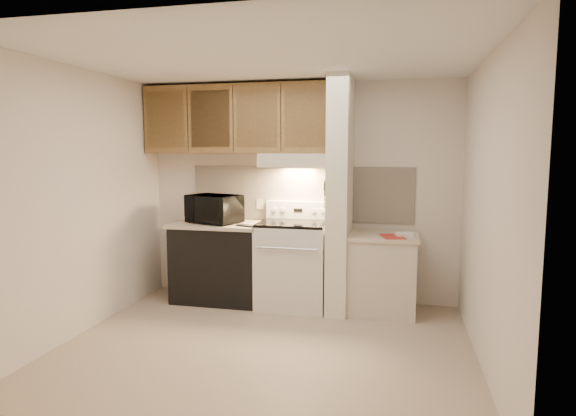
% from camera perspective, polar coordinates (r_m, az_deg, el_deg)
% --- Properties ---
extents(floor, '(3.60, 3.60, 0.00)m').
position_cam_1_polar(floor, '(4.48, -2.59, -15.95)').
color(floor, tan).
rests_on(floor, ground).
extents(ceiling, '(3.60, 3.60, 0.00)m').
position_cam_1_polar(ceiling, '(4.20, -2.78, 17.36)').
color(ceiling, white).
rests_on(ceiling, wall_back).
extents(wall_back, '(3.60, 2.50, 0.02)m').
position_cam_1_polar(wall_back, '(5.61, 1.42, 1.89)').
color(wall_back, beige).
rests_on(wall_back, floor).
extents(wall_left, '(0.02, 3.00, 2.50)m').
position_cam_1_polar(wall_left, '(4.95, -23.20, 0.69)').
color(wall_left, beige).
rests_on(wall_left, floor).
extents(wall_right, '(0.02, 3.00, 2.50)m').
position_cam_1_polar(wall_right, '(4.07, 22.58, -0.50)').
color(wall_right, beige).
rests_on(wall_right, floor).
extents(backsplash, '(2.60, 0.02, 0.63)m').
position_cam_1_polar(backsplash, '(5.60, 1.39, 1.73)').
color(backsplash, '#F7E4CD').
rests_on(backsplash, wall_back).
extents(range_body, '(0.76, 0.65, 0.92)m').
position_cam_1_polar(range_body, '(5.40, 0.66, -6.80)').
color(range_body, silver).
rests_on(range_body, floor).
extents(oven_window, '(0.50, 0.01, 0.30)m').
position_cam_1_polar(oven_window, '(5.09, -0.09, -7.18)').
color(oven_window, black).
rests_on(oven_window, range_body).
extents(oven_handle, '(0.65, 0.02, 0.02)m').
position_cam_1_polar(oven_handle, '(5.01, -0.19, -4.84)').
color(oven_handle, silver).
rests_on(oven_handle, range_body).
extents(cooktop, '(0.74, 0.64, 0.03)m').
position_cam_1_polar(cooktop, '(5.31, 0.67, -1.81)').
color(cooktop, black).
rests_on(cooktop, range_body).
extents(range_backguard, '(0.76, 0.08, 0.20)m').
position_cam_1_polar(range_backguard, '(5.57, 1.29, -0.21)').
color(range_backguard, silver).
rests_on(range_backguard, range_body).
extents(range_display, '(0.10, 0.01, 0.04)m').
position_cam_1_polar(range_display, '(5.53, 1.20, -0.26)').
color(range_display, black).
rests_on(range_display, range_backguard).
extents(range_knob_left_outer, '(0.05, 0.02, 0.05)m').
position_cam_1_polar(range_knob_left_outer, '(5.59, -1.62, -0.19)').
color(range_knob_left_outer, silver).
rests_on(range_knob_left_outer, range_backguard).
extents(range_knob_left_inner, '(0.05, 0.02, 0.05)m').
position_cam_1_polar(range_knob_left_inner, '(5.56, -0.62, -0.22)').
color(range_knob_left_inner, silver).
rests_on(range_knob_left_inner, range_backguard).
extents(range_knob_right_inner, '(0.05, 0.02, 0.05)m').
position_cam_1_polar(range_knob_right_inner, '(5.49, 3.04, -0.32)').
color(range_knob_right_inner, silver).
rests_on(range_knob_right_inner, range_backguard).
extents(range_knob_right_outer, '(0.05, 0.02, 0.05)m').
position_cam_1_polar(range_knob_right_outer, '(5.48, 4.07, -0.35)').
color(range_knob_right_outer, silver).
rests_on(range_knob_right_outer, range_backguard).
extents(dishwasher_front, '(1.00, 0.63, 0.87)m').
position_cam_1_polar(dishwasher_front, '(5.66, -8.11, -6.49)').
color(dishwasher_front, black).
rests_on(dishwasher_front, floor).
extents(left_countertop, '(1.04, 0.67, 0.04)m').
position_cam_1_polar(left_countertop, '(5.58, -8.19, -1.93)').
color(left_countertop, beige).
rests_on(left_countertop, dishwasher_front).
extents(spoon_rest, '(0.26, 0.16, 0.02)m').
position_cam_1_polar(spoon_rest, '(5.25, -4.90, -2.11)').
color(spoon_rest, black).
rests_on(spoon_rest, left_countertop).
extents(teal_jar, '(0.10, 0.10, 0.10)m').
position_cam_1_polar(teal_jar, '(5.45, -8.09, -1.36)').
color(teal_jar, '#237160').
rests_on(teal_jar, left_countertop).
extents(outlet, '(0.08, 0.01, 0.12)m').
position_cam_1_polar(outlet, '(5.71, -3.36, 0.46)').
color(outlet, beige).
rests_on(outlet, backsplash).
extents(microwave, '(0.67, 0.56, 0.32)m').
position_cam_1_polar(microwave, '(5.55, -8.78, -0.11)').
color(microwave, black).
rests_on(microwave, left_countertop).
extents(partition_pillar, '(0.22, 0.70, 2.50)m').
position_cam_1_polar(partition_pillar, '(5.18, 6.18, 1.45)').
color(partition_pillar, '#ECE5C9').
rests_on(partition_pillar, floor).
extents(pillar_trim, '(0.01, 0.70, 0.04)m').
position_cam_1_polar(pillar_trim, '(5.19, 4.92, 2.03)').
color(pillar_trim, olive).
rests_on(pillar_trim, partition_pillar).
extents(knife_strip, '(0.02, 0.42, 0.04)m').
position_cam_1_polar(knife_strip, '(5.14, 4.78, 2.21)').
color(knife_strip, black).
rests_on(knife_strip, partition_pillar).
extents(knife_blade_a, '(0.01, 0.03, 0.16)m').
position_cam_1_polar(knife_blade_a, '(4.99, 4.36, 0.91)').
color(knife_blade_a, silver).
rests_on(knife_blade_a, knife_strip).
extents(knife_handle_a, '(0.02, 0.02, 0.10)m').
position_cam_1_polar(knife_handle_a, '(4.98, 4.38, 2.64)').
color(knife_handle_a, black).
rests_on(knife_handle_a, knife_strip).
extents(knife_blade_b, '(0.01, 0.04, 0.18)m').
position_cam_1_polar(knife_blade_b, '(5.07, 4.49, 0.89)').
color(knife_blade_b, silver).
rests_on(knife_blade_b, knife_strip).
extents(knife_handle_b, '(0.02, 0.02, 0.10)m').
position_cam_1_polar(knife_handle_b, '(5.06, 4.53, 2.71)').
color(knife_handle_b, black).
rests_on(knife_handle_b, knife_strip).
extents(knife_blade_c, '(0.01, 0.04, 0.20)m').
position_cam_1_polar(knife_blade_c, '(5.17, 4.66, 0.90)').
color(knife_blade_c, silver).
rests_on(knife_blade_c, knife_strip).
extents(knife_handle_c, '(0.02, 0.02, 0.10)m').
position_cam_1_polar(knife_handle_c, '(5.15, 4.66, 2.77)').
color(knife_handle_c, black).
rests_on(knife_handle_c, knife_strip).
extents(knife_blade_d, '(0.01, 0.04, 0.16)m').
position_cam_1_polar(knife_blade_d, '(5.24, 4.77, 1.19)').
color(knife_blade_d, silver).
rests_on(knife_blade_d, knife_strip).
extents(knife_handle_d, '(0.02, 0.02, 0.10)m').
position_cam_1_polar(knife_handle_d, '(5.23, 4.80, 2.83)').
color(knife_handle_d, black).
rests_on(knife_handle_d, knife_strip).
extents(knife_blade_e, '(0.01, 0.04, 0.18)m').
position_cam_1_polar(knife_blade_e, '(5.33, 4.90, 1.17)').
color(knife_blade_e, silver).
rests_on(knife_blade_e, knife_strip).
extents(knife_handle_e, '(0.02, 0.02, 0.10)m').
position_cam_1_polar(knife_handle_e, '(5.29, 4.89, 2.88)').
color(knife_handle_e, black).
rests_on(knife_handle_e, knife_strip).
extents(oven_mitt, '(0.03, 0.10, 0.24)m').
position_cam_1_polar(oven_mitt, '(5.37, 4.99, 0.96)').
color(oven_mitt, gray).
rests_on(oven_mitt, partition_pillar).
extents(right_cab_base, '(0.70, 0.60, 0.81)m').
position_cam_1_polar(right_cab_base, '(5.30, 11.06, -7.81)').
color(right_cab_base, beige).
rests_on(right_cab_base, floor).
extents(right_countertop, '(0.74, 0.64, 0.04)m').
position_cam_1_polar(right_countertop, '(5.21, 11.17, -3.28)').
color(right_countertop, beige).
rests_on(right_countertop, right_cab_base).
extents(red_folder, '(0.29, 0.34, 0.01)m').
position_cam_1_polar(red_folder, '(5.05, 12.26, -3.33)').
color(red_folder, '#B63328').
rests_on(red_folder, right_countertop).
extents(white_box, '(0.19, 0.16, 0.04)m').
position_cam_1_polar(white_box, '(5.10, 13.62, -3.08)').
color(white_box, white).
rests_on(white_box, right_countertop).
extents(range_hood, '(0.78, 0.44, 0.15)m').
position_cam_1_polar(range_hood, '(5.37, 0.96, 5.68)').
color(range_hood, beige).
rests_on(range_hood, upper_cabinets).
extents(hood_lip, '(0.78, 0.04, 0.06)m').
position_cam_1_polar(hood_lip, '(5.17, 0.48, 5.14)').
color(hood_lip, beige).
rests_on(hood_lip, range_hood).
extents(upper_cabinets, '(2.18, 0.33, 0.77)m').
position_cam_1_polar(upper_cabinets, '(5.61, -5.96, 10.40)').
color(upper_cabinets, olive).
rests_on(upper_cabinets, wall_back).
extents(cab_door_a, '(0.46, 0.01, 0.63)m').
position_cam_1_polar(cab_door_a, '(5.78, -14.30, 10.12)').
color(cab_door_a, olive).
rests_on(cab_door_a, upper_cabinets).
extents(cab_gap_a, '(0.01, 0.01, 0.73)m').
position_cam_1_polar(cab_gap_a, '(5.66, -11.81, 10.26)').
color(cab_gap_a, black).
rests_on(cab_gap_a, upper_cabinets).
extents(cab_door_b, '(0.46, 0.01, 0.63)m').
position_cam_1_polar(cab_door_b, '(5.55, -9.21, 10.38)').
color(cab_door_b, olive).
rests_on(cab_door_b, upper_cabinets).
extents(cab_gap_b, '(0.01, 0.01, 0.73)m').
position_cam_1_polar(cab_gap_b, '(5.46, -6.51, 10.49)').
color(cab_gap_b, black).
rests_on(cab_gap_b, upper_cabinets).
extents(cab_door_c, '(0.46, 0.01, 0.63)m').
position_cam_1_polar(cab_door_c, '(5.37, -3.72, 10.58)').
color(cab_door_c, olive).
rests_on(cab_door_c, upper_cabinets).
extents(cab_gap_c, '(0.01, 0.01, 0.73)m').
position_cam_1_polar(cab_gap_c, '(5.30, -0.85, 10.64)').
color(cab_gap_c, black).
rests_on(cab_gap_c, upper_cabinets).
extents(cab_door_d, '(0.46, 0.01, 0.63)m').
position_cam_1_polar(cab_door_d, '(5.25, 2.10, 10.68)').
color(cab_door_d, olive).
rests_on(cab_door_d, upper_cabinets).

